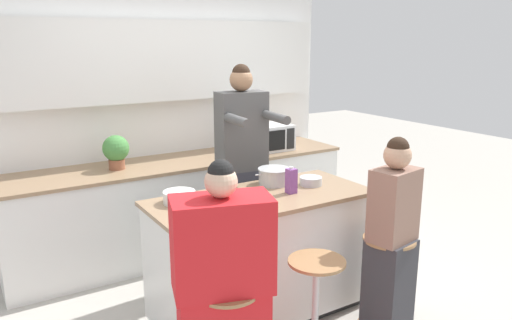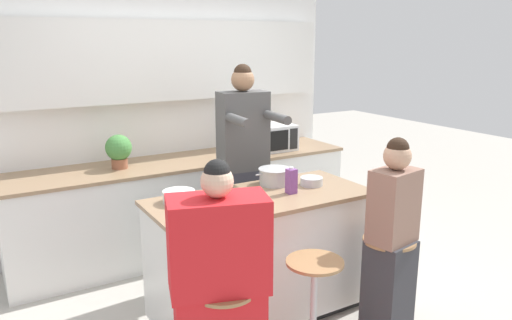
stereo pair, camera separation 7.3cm
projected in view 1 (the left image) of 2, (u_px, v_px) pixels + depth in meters
name	position (u px, v px, depth m)	size (l,w,h in m)	color
ground_plane	(261.00, 313.00, 3.79)	(16.00, 16.00, 0.00)	#B2ADA3
wall_back	(166.00, 90.00, 4.86)	(3.56, 0.22, 2.70)	white
back_counter	(184.00, 205.00, 4.84)	(3.31, 0.71, 0.91)	white
kitchen_island	(261.00, 255.00, 3.68)	(1.62, 0.72, 0.93)	black
bar_stool_center	(315.00, 307.00, 3.17)	(0.38, 0.38, 0.69)	#997047
bar_stool_rightmost	(387.00, 281.00, 3.51)	(0.38, 0.38, 0.69)	#997047
person_cooking	(242.00, 174.00, 4.20)	(0.46, 0.62, 1.83)	#383842
person_wrapped_blanket	(223.00, 294.00, 2.74)	(0.60, 0.43, 1.43)	red
person_seated_near	(391.00, 245.00, 3.42)	(0.35, 0.31, 1.41)	#333338
cooking_pot	(274.00, 176.00, 3.84)	(0.34, 0.25, 0.13)	#B7BABC
fruit_bowl	(311.00, 181.00, 3.83)	(0.17, 0.17, 0.06)	#B7BABC
mixing_bowl_steel	(179.00, 197.00, 3.41)	(0.22, 0.22, 0.08)	white
coffee_cup_near	(223.00, 203.00, 3.27)	(0.12, 0.09, 0.09)	orange
banana_bunch	(255.00, 198.00, 3.44)	(0.18, 0.13, 0.06)	yellow
juice_carton	(291.00, 181.00, 3.62)	(0.07, 0.07, 0.20)	#7A428E
microwave	(266.00, 138.00, 5.13)	(0.51, 0.36, 0.26)	white
potted_plant	(116.00, 150.00, 4.37)	(0.23, 0.23, 0.30)	#93563D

